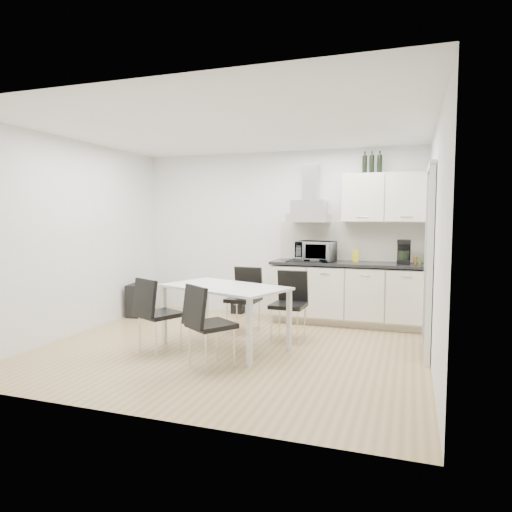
{
  "coord_description": "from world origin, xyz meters",
  "views": [
    {
      "loc": [
        2.02,
        -5.0,
        1.57
      ],
      "look_at": [
        0.22,
        0.26,
        1.1
      ],
      "focal_mm": 32.0,
      "sensor_mm": 36.0,
      "label": 1
    }
  ],
  "objects_px": {
    "dining_table": "(225,292)",
    "floor_speaker": "(238,304)",
    "chair_far_left": "(243,300)",
    "chair_near_right": "(211,326)",
    "chair_far_right": "(288,306)",
    "chair_near_left": "(160,315)",
    "guitar_amp": "(141,299)",
    "kitchenette": "(351,268)"
  },
  "relations": [
    {
      "from": "dining_table",
      "to": "chair_near_right",
      "type": "height_order",
      "value": "chair_near_right"
    },
    {
      "from": "chair_far_right",
      "to": "chair_near_right",
      "type": "distance_m",
      "value": 1.37
    },
    {
      "from": "chair_far_right",
      "to": "chair_near_right",
      "type": "xyz_separation_m",
      "value": [
        -0.49,
        -1.28,
        0.0
      ]
    },
    {
      "from": "kitchenette",
      "to": "chair_near_right",
      "type": "bearing_deg",
      "value": -114.67
    },
    {
      "from": "chair_near_right",
      "to": "guitar_amp",
      "type": "xyz_separation_m",
      "value": [
        -2.17,
        2.01,
        -0.18
      ]
    },
    {
      "from": "floor_speaker",
      "to": "chair_near_right",
      "type": "bearing_deg",
      "value": -77.81
    },
    {
      "from": "floor_speaker",
      "to": "guitar_amp",
      "type": "bearing_deg",
      "value": -160.37
    },
    {
      "from": "kitchenette",
      "to": "chair_far_right",
      "type": "bearing_deg",
      "value": -118.58
    },
    {
      "from": "chair_far_right",
      "to": "chair_near_right",
      "type": "bearing_deg",
      "value": 71.21
    },
    {
      "from": "chair_near_left",
      "to": "guitar_amp",
      "type": "height_order",
      "value": "chair_near_left"
    },
    {
      "from": "dining_table",
      "to": "chair_far_left",
      "type": "distance_m",
      "value": 0.79
    },
    {
      "from": "chair_far_left",
      "to": "guitar_amp",
      "type": "height_order",
      "value": "chair_far_left"
    },
    {
      "from": "dining_table",
      "to": "floor_speaker",
      "type": "relative_size",
      "value": 5.24
    },
    {
      "from": "chair_near_right",
      "to": "chair_near_left",
      "type": "bearing_deg",
      "value": -165.26
    },
    {
      "from": "dining_table",
      "to": "floor_speaker",
      "type": "distance_m",
      "value": 2.02
    },
    {
      "from": "chair_far_left",
      "to": "kitchenette",
      "type": "bearing_deg",
      "value": -142.77
    },
    {
      "from": "dining_table",
      "to": "guitar_amp",
      "type": "bearing_deg",
      "value": 167.26
    },
    {
      "from": "chair_far_left",
      "to": "chair_near_left",
      "type": "distance_m",
      "value": 1.34
    },
    {
      "from": "chair_far_left",
      "to": "guitar_amp",
      "type": "distance_m",
      "value": 2.04
    },
    {
      "from": "dining_table",
      "to": "chair_near_right",
      "type": "distance_m",
      "value": 0.79
    },
    {
      "from": "guitar_amp",
      "to": "dining_table",
      "type": "bearing_deg",
      "value": -42.53
    },
    {
      "from": "kitchenette",
      "to": "chair_far_left",
      "type": "relative_size",
      "value": 2.86
    },
    {
      "from": "kitchenette",
      "to": "chair_far_right",
      "type": "xyz_separation_m",
      "value": [
        -0.64,
        -1.17,
        -0.39
      ]
    },
    {
      "from": "chair_near_left",
      "to": "dining_table",
      "type": "bearing_deg",
      "value": 61.37
    },
    {
      "from": "dining_table",
      "to": "floor_speaker",
      "type": "height_order",
      "value": "dining_table"
    },
    {
      "from": "kitchenette",
      "to": "chair_near_right",
      "type": "relative_size",
      "value": 2.86
    },
    {
      "from": "chair_near_right",
      "to": "dining_table",
      "type": "bearing_deg",
      "value": 136.9
    },
    {
      "from": "dining_table",
      "to": "chair_far_left",
      "type": "relative_size",
      "value": 1.89
    },
    {
      "from": "chair_near_right",
      "to": "guitar_amp",
      "type": "height_order",
      "value": "chair_near_right"
    },
    {
      "from": "dining_table",
      "to": "chair_far_right",
      "type": "distance_m",
      "value": 0.88
    },
    {
      "from": "guitar_amp",
      "to": "kitchenette",
      "type": "bearing_deg",
      "value": -2.61
    },
    {
      "from": "guitar_amp",
      "to": "chair_far_left",
      "type": "bearing_deg",
      "value": -24.83
    },
    {
      "from": "chair_far_left",
      "to": "chair_near_right",
      "type": "distance_m",
      "value": 1.51
    },
    {
      "from": "chair_far_left",
      "to": "chair_near_left",
      "type": "bearing_deg",
      "value": 65.87
    },
    {
      "from": "chair_far_right",
      "to": "guitar_amp",
      "type": "distance_m",
      "value": 2.76
    },
    {
      "from": "kitchenette",
      "to": "chair_near_left",
      "type": "xyz_separation_m",
      "value": [
        -1.91,
        -2.16,
        -0.39
      ]
    },
    {
      "from": "chair_far_left",
      "to": "chair_far_right",
      "type": "height_order",
      "value": "same"
    },
    {
      "from": "chair_near_left",
      "to": "chair_near_right",
      "type": "distance_m",
      "value": 0.84
    },
    {
      "from": "chair_far_left",
      "to": "chair_far_right",
      "type": "xyz_separation_m",
      "value": [
        0.69,
        -0.21,
        0.0
      ]
    },
    {
      "from": "chair_near_left",
      "to": "floor_speaker",
      "type": "relative_size",
      "value": 2.77
    },
    {
      "from": "chair_far_right",
      "to": "chair_near_left",
      "type": "height_order",
      "value": "same"
    },
    {
      "from": "chair_near_left",
      "to": "floor_speaker",
      "type": "xyz_separation_m",
      "value": [
        0.07,
        2.33,
        -0.28
      ]
    }
  ]
}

